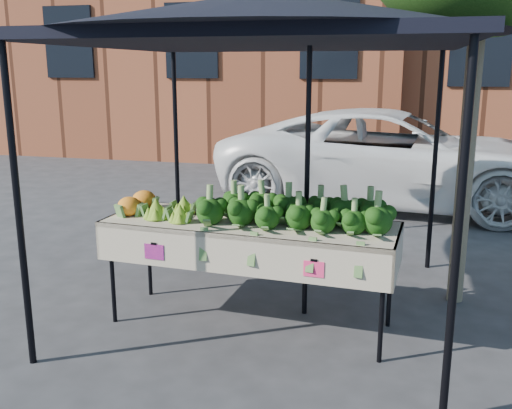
% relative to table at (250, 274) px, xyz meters
% --- Properties ---
extents(ground, '(90.00, 90.00, 0.00)m').
position_rel_table_xyz_m(ground, '(0.09, -0.13, -0.45)').
color(ground, '#2A2A2D').
extents(table, '(2.45, 0.96, 0.90)m').
position_rel_table_xyz_m(table, '(0.00, 0.00, 0.00)').
color(table, '#BAAA8F').
rests_on(table, ground).
extents(canopy, '(3.16, 3.16, 2.74)m').
position_rel_table_xyz_m(canopy, '(0.06, 0.41, 0.92)').
color(canopy, black).
rests_on(canopy, ground).
extents(broccoli_heap, '(1.57, 0.60, 0.29)m').
position_rel_table_xyz_m(broccoli_heap, '(0.36, 0.03, 0.60)').
color(broccoli_heap, '#0D330B').
rests_on(broccoli_heap, table).
extents(romanesco_cluster, '(0.46, 0.50, 0.23)m').
position_rel_table_xyz_m(romanesco_cluster, '(-0.66, -0.01, 0.56)').
color(romanesco_cluster, '#94A72E').
rests_on(romanesco_cluster, table).
extents(cauliflower_pair, '(0.26, 0.46, 0.20)m').
position_rel_table_xyz_m(cauliflower_pair, '(-1.03, 0.07, 0.55)').
color(cauliflower_pair, orange).
rests_on(cauliflower_pair, table).
extents(vehicle, '(1.69, 2.59, 5.39)m').
position_rel_table_xyz_m(vehicle, '(1.02, 4.85, 2.25)').
color(vehicle, white).
rests_on(vehicle, ground).
extents(street_tree, '(2.11, 2.11, 4.16)m').
position_rel_table_xyz_m(street_tree, '(1.73, 0.98, 1.63)').
color(street_tree, '#1E4C14').
rests_on(street_tree, ground).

